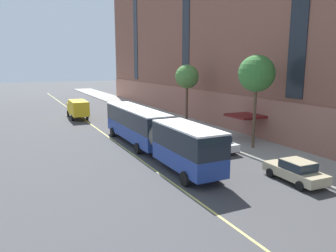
% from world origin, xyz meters
% --- Properties ---
extents(ground_plane, '(260.00, 260.00, 0.00)m').
position_xyz_m(ground_plane, '(0.00, 0.00, 0.00)').
color(ground_plane, '#424244').
extents(sidewalk, '(5.44, 160.00, 0.15)m').
position_xyz_m(sidewalk, '(9.56, 3.00, 0.07)').
color(sidewalk, '#9E9B93').
rests_on(sidewalk, ground).
extents(city_bus, '(2.78, 20.00, 3.63)m').
position_xyz_m(city_bus, '(-0.17, 4.42, 2.10)').
color(city_bus, navy).
rests_on(city_bus, ground).
extents(parked_car_red_0, '(1.96, 4.37, 1.56)m').
position_xyz_m(parked_car_red_0, '(5.65, 13.64, 0.78)').
color(parked_car_red_0, '#B21E19').
rests_on(parked_car_red_0, ground).
extents(parked_car_champagne_1, '(2.13, 4.56, 1.56)m').
position_xyz_m(parked_car_champagne_1, '(5.75, -6.65, 0.78)').
color(parked_car_champagne_1, '#BCAD89').
rests_on(parked_car_champagne_1, ground).
extents(parked_car_white_3, '(2.05, 4.44, 1.56)m').
position_xyz_m(parked_car_white_3, '(5.59, 2.40, 0.78)').
color(parked_car_white_3, silver).
rests_on(parked_car_white_3, ground).
extents(parked_car_black_4, '(1.97, 4.47, 1.56)m').
position_xyz_m(parked_car_black_4, '(5.67, 28.07, 0.78)').
color(parked_car_black_4, black).
rests_on(parked_car_black_4, ground).
extents(parked_car_red_6, '(2.07, 4.35, 1.56)m').
position_xyz_m(parked_car_red_6, '(5.63, 20.77, 0.78)').
color(parked_car_red_6, '#B21E19').
rests_on(parked_car_red_6, ground).
extents(box_truck, '(2.48, 7.05, 2.72)m').
position_xyz_m(box_truck, '(-2.48, 26.38, 1.58)').
color(box_truck, gold).
rests_on(box_truck, ground).
extents(street_tree_mid_block, '(3.33, 3.33, 8.59)m').
position_xyz_m(street_tree_mid_block, '(8.98, 1.48, 7.03)').
color(street_tree_mid_block, brown).
rests_on(street_tree_mid_block, sidewalk).
extents(street_tree_far_uptown, '(2.98, 2.98, 7.68)m').
position_xyz_m(street_tree_far_uptown, '(8.98, 14.36, 6.27)').
color(street_tree_far_uptown, brown).
rests_on(street_tree_far_uptown, sidewalk).
extents(lane_centerline, '(0.16, 140.00, 0.01)m').
position_xyz_m(lane_centerline, '(-1.87, 3.00, 0.00)').
color(lane_centerline, '#E0D66B').
rests_on(lane_centerline, ground).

